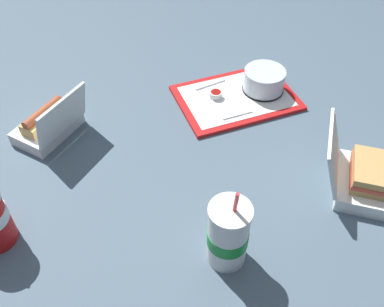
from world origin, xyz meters
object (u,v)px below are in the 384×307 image
clamshell_hotdog_right (49,124)px  soda_cup_corner (228,235)px  food_tray (236,98)px  ketchup_cup (216,95)px  cake_container (264,81)px  plastic_fork (210,84)px  clamshell_sandwich_left (362,177)px

clamshell_hotdog_right → soda_cup_corner: bearing=-55.3°
food_tray → ketchup_cup: size_ratio=9.82×
cake_container → ketchup_cup: (-0.16, -0.00, -0.02)m
plastic_fork → soda_cup_corner: size_ratio=0.46×
plastic_fork → ketchup_cup: bearing=-105.4°
ketchup_cup → clamshell_sandwich_left: bearing=-60.7°
ketchup_cup → clamshell_hotdog_right: (-0.51, -0.02, 0.01)m
food_tray → plastic_fork: plastic_fork is taller
soda_cup_corner → cake_container: bearing=60.4°
food_tray → ketchup_cup: bearing=172.6°
plastic_fork → clamshell_hotdog_right: clamshell_hotdog_right is taller
food_tray → clamshell_hotdog_right: size_ratio=1.62×
food_tray → cake_container: size_ratio=2.92×
food_tray → clamshell_sandwich_left: size_ratio=1.50×
cake_container → soda_cup_corner: 0.63m
clamshell_hotdog_right → plastic_fork: bearing=9.7°
food_tray → soda_cup_corner: size_ratio=1.65×
ketchup_cup → food_tray: bearing=-7.4°
cake_container → clamshell_hotdog_right: (-0.68, -0.02, -0.01)m
ketchup_cup → clamshell_hotdog_right: clamshell_hotdog_right is taller
soda_cup_corner → clamshell_sandwich_left: bearing=14.1°
cake_container → soda_cup_corner: bearing=-119.6°
cake_container → ketchup_cup: size_ratio=3.36×
food_tray → cake_container: (0.09, 0.01, 0.04)m
cake_container → soda_cup_corner: size_ratio=0.56×
food_tray → clamshell_hotdog_right: bearing=-179.2°
soda_cup_corner → food_tray: bearing=68.1°
cake_container → clamshell_sandwich_left: (0.09, -0.45, -0.00)m
plastic_fork → clamshell_sandwich_left: 0.57m
clamshell_hotdog_right → clamshell_sandwich_left: 0.88m
clamshell_sandwich_left → soda_cup_corner: size_ratio=1.10×
food_tray → cake_container: bearing=5.9°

